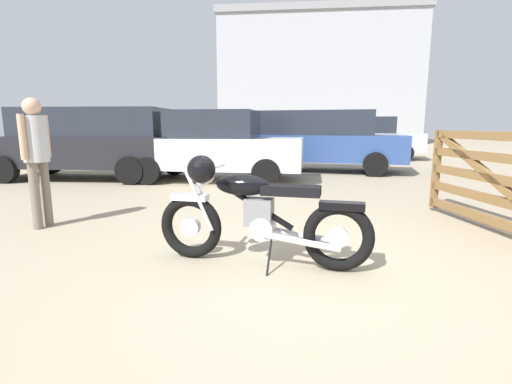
% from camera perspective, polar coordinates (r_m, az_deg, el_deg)
% --- Properties ---
extents(ground_plane, '(80.00, 80.00, 0.00)m').
position_cam_1_polar(ground_plane, '(3.61, 7.11, -11.25)').
color(ground_plane, gray).
extents(vintage_motorcycle, '(2.08, 0.73, 1.07)m').
position_cam_1_polar(vintage_motorcycle, '(3.49, -0.18, -3.45)').
color(vintage_motorcycle, black).
rests_on(vintage_motorcycle, ground_plane).
extents(bystander, '(0.30, 0.46, 1.66)m').
position_cam_1_polar(bystander, '(5.50, -30.72, 5.66)').
color(bystander, '#706656').
rests_on(bystander, ground_plane).
extents(white_estate_far, '(4.85, 2.32, 1.74)m').
position_cam_1_polar(white_estate_far, '(10.20, -24.36, 7.14)').
color(white_estate_far, black).
rests_on(white_estate_far, ground_plane).
extents(silver_sedan_mid, '(4.85, 2.33, 1.74)m').
position_cam_1_polar(silver_sedan_mid, '(11.11, 9.47, 8.06)').
color(silver_sedan_mid, black).
rests_on(silver_sedan_mid, ground_plane).
extents(blue_hatchback_right, '(4.23, 1.98, 1.67)m').
position_cam_1_polar(blue_hatchback_right, '(9.03, -6.38, 7.03)').
color(blue_hatchback_right, black).
rests_on(blue_hatchback_right, ground_plane).
extents(pale_sedan_back, '(4.33, 2.19, 1.67)m').
position_cam_1_polar(pale_sedan_back, '(15.88, 16.81, 7.97)').
color(pale_sedan_back, black).
rests_on(pale_sedan_back, ground_plane).
extents(industrial_building, '(15.88, 11.77, 21.00)m').
position_cam_1_polar(industrial_building, '(33.47, 9.24, 16.34)').
color(industrial_building, '#9EA0A8').
rests_on(industrial_building, ground_plane).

